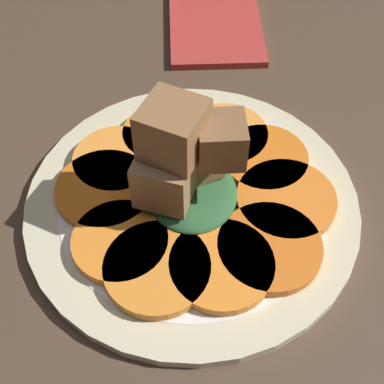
% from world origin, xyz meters
% --- Properties ---
extents(table_slab, '(1.20, 1.20, 0.02)m').
position_xyz_m(table_slab, '(0.00, 0.00, 0.01)').
color(table_slab, '#4C3828').
rests_on(table_slab, ground).
extents(plate, '(0.29, 0.29, 0.01)m').
position_xyz_m(plate, '(0.00, 0.00, 0.03)').
color(plate, beige).
rests_on(plate, table_slab).
extents(carrot_slice_0, '(0.08, 0.08, 0.01)m').
position_xyz_m(carrot_slice_0, '(0.07, -0.03, 0.04)').
color(carrot_slice_0, '#F99539').
rests_on(carrot_slice_0, plate).
extents(carrot_slice_1, '(0.07, 0.07, 0.01)m').
position_xyz_m(carrot_slice_1, '(0.07, 0.03, 0.04)').
color(carrot_slice_1, orange).
rests_on(carrot_slice_1, plate).
extents(carrot_slice_2, '(0.08, 0.08, 0.01)m').
position_xyz_m(carrot_slice_2, '(0.04, 0.07, 0.04)').
color(carrot_slice_2, orange).
rests_on(carrot_slice_2, plate).
extents(carrot_slice_3, '(0.09, 0.09, 0.01)m').
position_xyz_m(carrot_slice_3, '(0.01, 0.07, 0.04)').
color(carrot_slice_3, orange).
rests_on(carrot_slice_3, plate).
extents(carrot_slice_4, '(0.08, 0.08, 0.01)m').
position_xyz_m(carrot_slice_4, '(-0.04, 0.06, 0.04)').
color(carrot_slice_4, orange).
rests_on(carrot_slice_4, plate).
extents(carrot_slice_5, '(0.08, 0.08, 0.01)m').
position_xyz_m(carrot_slice_5, '(-0.07, 0.03, 0.04)').
color(carrot_slice_5, orange).
rests_on(carrot_slice_5, plate).
extents(carrot_slice_6, '(0.08, 0.08, 0.01)m').
position_xyz_m(carrot_slice_6, '(-0.07, -0.02, 0.04)').
color(carrot_slice_6, orange).
rests_on(carrot_slice_6, plate).
extents(carrot_slice_7, '(0.08, 0.08, 0.01)m').
position_xyz_m(carrot_slice_7, '(-0.05, -0.06, 0.04)').
color(carrot_slice_7, orange).
rests_on(carrot_slice_7, plate).
extents(carrot_slice_8, '(0.08, 0.08, 0.01)m').
position_xyz_m(carrot_slice_8, '(-0.01, -0.08, 0.04)').
color(carrot_slice_8, orange).
rests_on(carrot_slice_8, plate).
extents(carrot_slice_9, '(0.08, 0.08, 0.01)m').
position_xyz_m(carrot_slice_9, '(0.04, -0.07, 0.04)').
color(carrot_slice_9, orange).
rests_on(carrot_slice_9, plate).
extents(center_pile, '(0.09, 0.09, 0.11)m').
position_xyz_m(center_pile, '(0.00, 0.01, 0.07)').
color(center_pile, '#2D6033').
rests_on(center_pile, plate).
extents(fork, '(0.18, 0.08, 0.00)m').
position_xyz_m(fork, '(-0.01, -0.05, 0.03)').
color(fork, silver).
rests_on(fork, plate).
extents(napkin, '(0.18, 0.11, 0.01)m').
position_xyz_m(napkin, '(0.27, -0.04, 0.02)').
color(napkin, '#B2332D').
rests_on(napkin, table_slab).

